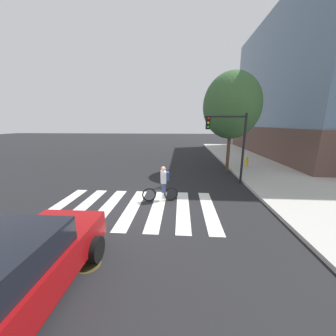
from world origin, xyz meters
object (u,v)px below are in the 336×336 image
(cyclist, at_px, (163,184))
(traffic_light_near, at_px, (230,136))
(manhole_cover, at_px, (89,265))
(street_tree_near, at_px, (232,106))
(sedan_near, at_px, (7,278))
(fire_hydrant, at_px, (246,161))

(cyclist, bearing_deg, traffic_light_near, 39.29)
(manhole_cover, xyz_separation_m, street_tree_near, (5.92, 10.10, 4.80))
(sedan_near, xyz_separation_m, traffic_light_near, (6.08, 8.67, 2.04))
(fire_hydrant, bearing_deg, cyclist, -130.68)
(cyclist, relative_size, street_tree_near, 0.24)
(street_tree_near, bearing_deg, fire_hydrant, 38.34)
(sedan_near, height_order, fire_hydrant, sedan_near)
(manhole_cover, height_order, sedan_near, sedan_near)
(manhole_cover, distance_m, sedan_near, 1.76)
(sedan_near, bearing_deg, street_tree_near, 59.51)
(fire_hydrant, bearing_deg, manhole_cover, -124.06)
(sedan_near, relative_size, street_tree_near, 0.65)
(manhole_cover, height_order, fire_hydrant, fire_hydrant)
(traffic_light_near, height_order, fire_hydrant, traffic_light_near)
(manhole_cover, xyz_separation_m, fire_hydrant, (7.87, 11.63, 0.53))
(street_tree_near, bearing_deg, cyclist, -126.96)
(manhole_cover, bearing_deg, street_tree_near, 59.61)
(sedan_near, relative_size, cyclist, 2.73)
(manhole_cover, relative_size, sedan_near, 0.14)
(manhole_cover, height_order, street_tree_near, street_tree_near)
(traffic_light_near, xyz_separation_m, street_tree_near, (0.65, 2.76, 1.95))
(sedan_near, bearing_deg, manhole_cover, 58.77)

